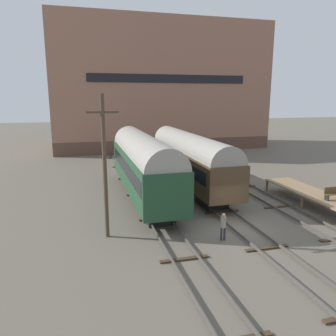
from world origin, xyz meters
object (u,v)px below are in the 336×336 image
train_car_brown (190,157)px  bench (333,193)px  utility_pole (105,166)px  train_car_green (143,163)px  person_worker (223,224)px

train_car_brown → bench: bearing=-51.7°
utility_pole → train_car_green: bearing=62.7°
person_worker → utility_pole: (-6.52, 2.28, 3.38)m
utility_pole → person_worker: bearing=-19.3°
bench → utility_pole: (-15.97, 0.21, 2.82)m
train_car_brown → utility_pole: 12.68m
train_car_brown → person_worker: bearing=-99.1°
person_worker → utility_pole: bearing=160.7°
person_worker → bench: bearing=12.4°
bench → person_worker: (-9.45, -2.07, -0.56)m
train_car_brown → bench: 12.29m
bench → utility_pole: size_ratio=0.17×
train_car_brown → utility_pole: size_ratio=2.01×
train_car_green → bench: bearing=-30.0°
bench → utility_pole: 16.22m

